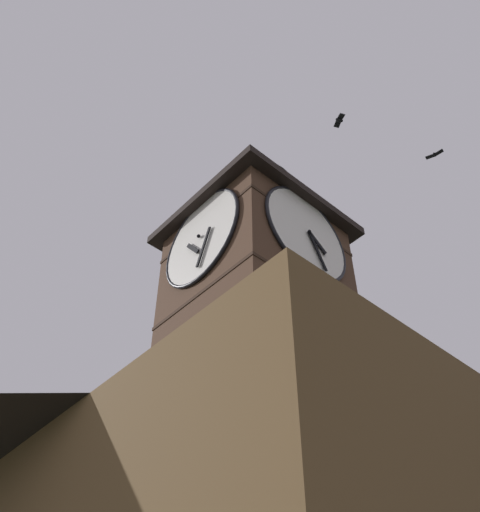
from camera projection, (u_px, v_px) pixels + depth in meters
The scene contains 3 objects.
clock_tower at pixel (256, 296), 16.71m from camera, with size 4.53×4.53×9.72m.
flying_bird_high at pixel (435, 155), 22.38m from camera, with size 0.29×0.66×0.11m.
flying_bird_low at pixel (339, 120), 22.51m from camera, with size 0.44×0.63×0.16m.
Camera 1 is at (8.60, 6.19, 1.68)m, focal length 43.74 mm.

